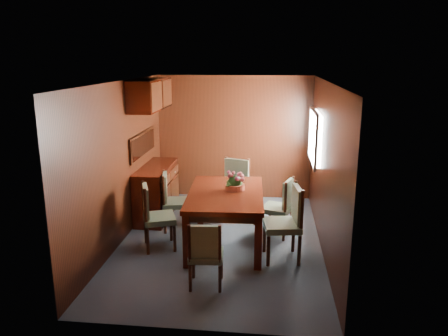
# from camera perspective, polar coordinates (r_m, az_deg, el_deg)

# --- Properties ---
(ground) EXTENTS (4.50, 4.50, 0.00)m
(ground) POSITION_cam_1_polar(r_m,az_deg,el_deg) (6.77, -0.40, -9.53)
(ground) COLOR #39444F
(ground) RESTS_ON ground
(room_shell) EXTENTS (3.06, 4.52, 2.41)m
(room_shell) POSITION_cam_1_polar(r_m,az_deg,el_deg) (6.63, -0.98, 4.70)
(room_shell) COLOR black
(room_shell) RESTS_ON ground
(sideboard) EXTENTS (0.48, 1.40, 0.90)m
(sideboard) POSITION_cam_1_polar(r_m,az_deg,el_deg) (7.76, -8.75, -2.99)
(sideboard) COLOR #391007
(sideboard) RESTS_ON ground
(dining_table) EXTENTS (1.17, 1.78, 0.81)m
(dining_table) POSITION_cam_1_polar(r_m,az_deg,el_deg) (6.45, 0.22, -4.12)
(dining_table) COLOR #391007
(dining_table) RESTS_ON ground
(chair_left_near) EXTENTS (0.58, 0.59, 0.98)m
(chair_left_near) POSITION_cam_1_polar(r_m,az_deg,el_deg) (6.43, -9.15, -5.82)
(chair_left_near) COLOR black
(chair_left_near) RESTS_ON ground
(chair_left_far) EXTENTS (0.52, 0.53, 0.95)m
(chair_left_far) POSITION_cam_1_polar(r_m,az_deg,el_deg) (7.11, -6.83, -3.90)
(chair_left_far) COLOR black
(chair_left_far) RESTS_ON ground
(chair_right_near) EXTENTS (0.55, 0.57, 1.06)m
(chair_right_near) POSITION_cam_1_polar(r_m,az_deg,el_deg) (6.07, 8.36, -6.56)
(chair_right_near) COLOR black
(chair_right_near) RESTS_ON ground
(chair_right_far) EXTENTS (0.54, 0.56, 0.93)m
(chair_right_far) POSITION_cam_1_polar(r_m,az_deg,el_deg) (6.86, 7.50, -4.70)
(chair_right_far) COLOR black
(chair_right_far) RESTS_ON ground
(chair_head) EXTENTS (0.43, 0.42, 0.86)m
(chair_head) POSITION_cam_1_polar(r_m,az_deg,el_deg) (5.32, -2.44, -10.84)
(chair_head) COLOR black
(chair_head) RESTS_ON ground
(chair_foot) EXTENTS (0.61, 0.60, 1.03)m
(chair_foot) POSITION_cam_1_polar(r_m,az_deg,el_deg) (7.60, 1.35, -2.24)
(chair_foot) COLOR black
(chair_foot) RESTS_ON ground
(flower_centerpiece) EXTENTS (0.31, 0.31, 0.31)m
(flower_centerpiece) POSITION_cam_1_polar(r_m,az_deg,el_deg) (6.48, 1.44, -1.62)
(flower_centerpiece) COLOR #B45437
(flower_centerpiece) RESTS_ON dining_table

